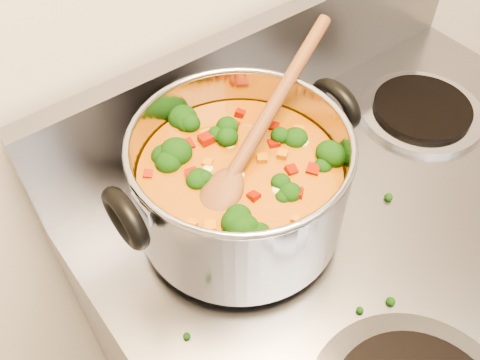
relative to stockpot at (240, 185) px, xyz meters
The scene contains 3 objects.
stockpot is the anchor object (origin of this frame).
wooden_spoon 0.05m from the stockpot, 23.75° to the left, with size 0.29×0.14×0.11m.
cooktop_crumbs 0.12m from the stockpot, 34.40° to the right, with size 0.39×0.34×0.01m.
Camera 1 is at (-0.47, 0.99, 1.49)m, focal length 40.00 mm.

